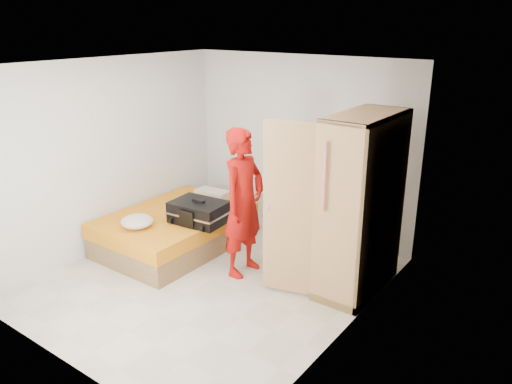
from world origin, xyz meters
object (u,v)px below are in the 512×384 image
Objects in this scene: bed at (175,230)px; suitcase at (199,212)px; person at (244,203)px; wardrobe at (355,210)px; round_cushion at (137,221)px.

suitcase reaches higher than bed.
bed is 1.41m from person.
round_cushion is (-2.54, -1.04, -0.42)m from wardrobe.
round_cushion is at bearing -136.57° from suitcase.
bed is 4.88× the size of round_cushion.
bed is 2.64m from wardrobe.
person is at bearing -161.33° from wardrobe.
bed is at bearing 88.37° from person.
round_cushion is at bearing -157.72° from wardrobe.
bed is at bearing 86.32° from round_cushion.
suitcase is at bearing -167.75° from wardrobe.
person is at bearing -0.77° from bed.
round_cushion reaches higher than bed.
bed is at bearing -170.62° from wardrobe.
bed is 0.62m from suitcase.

